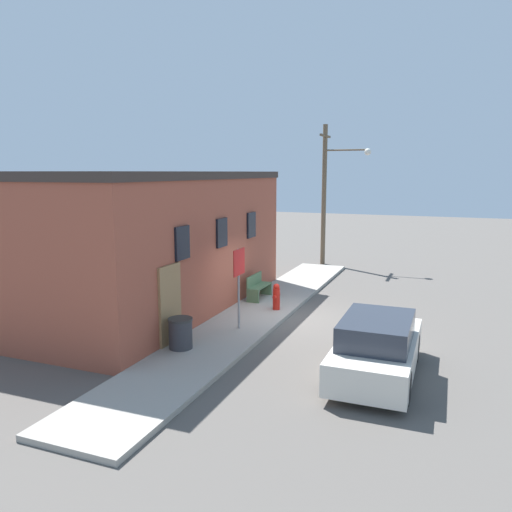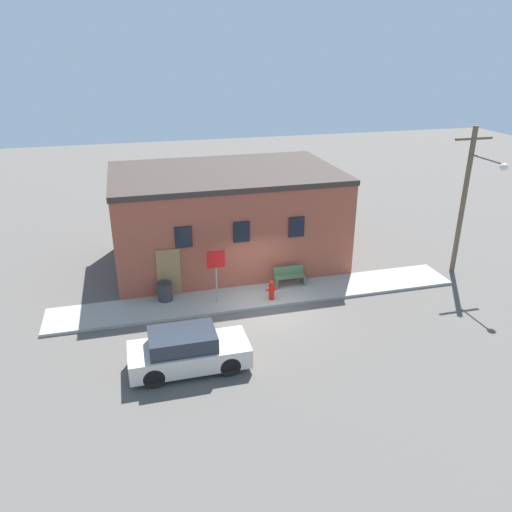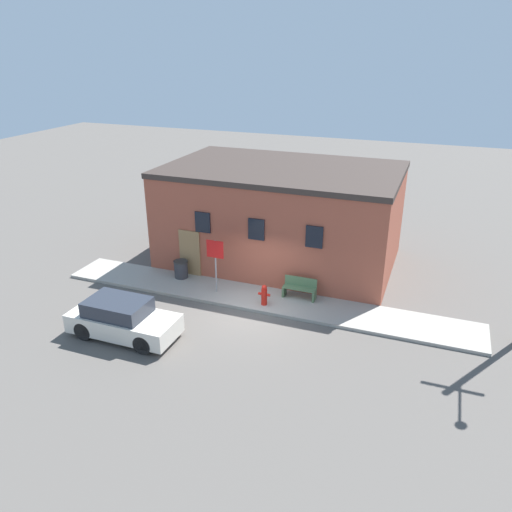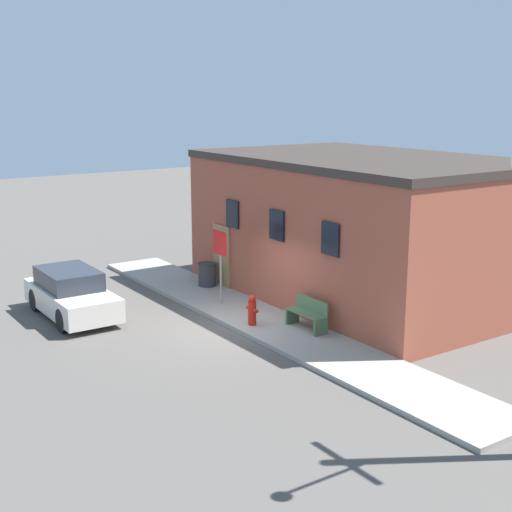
% 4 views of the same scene
% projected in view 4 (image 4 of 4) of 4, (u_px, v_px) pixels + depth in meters
% --- Properties ---
extents(ground_plane, '(80.00, 80.00, 0.00)m').
position_uv_depth(ground_plane, '(229.00, 329.00, 20.07)').
color(ground_plane, '#56514C').
extents(sidewalk, '(17.36, 2.07, 0.13)m').
position_uv_depth(sidewalk, '(259.00, 320.00, 20.62)').
color(sidewalk, '#9E998E').
rests_on(sidewalk, ground).
extents(brick_building, '(10.59, 6.75, 4.55)m').
position_uv_depth(brick_building, '(361.00, 227.00, 22.93)').
color(brick_building, '#9E4C38').
rests_on(brick_building, ground).
extents(fire_hydrant, '(0.49, 0.23, 0.86)m').
position_uv_depth(fire_hydrant, '(252.00, 310.00, 19.93)').
color(fire_hydrant, red).
rests_on(fire_hydrant, sidewalk).
extents(stop_sign, '(0.74, 0.06, 2.29)m').
position_uv_depth(stop_sign, '(220.00, 252.00, 21.66)').
color(stop_sign, gray).
rests_on(stop_sign, sidewalk).
extents(bench, '(1.35, 0.44, 0.85)m').
position_uv_depth(bench, '(308.00, 314.00, 19.61)').
color(bench, '#4C6B47').
rests_on(bench, sidewalk).
extents(trash_bin, '(0.63, 0.63, 0.78)m').
position_uv_depth(trash_bin, '(207.00, 274.00, 23.99)').
color(trash_bin, '#333338').
rests_on(trash_bin, sidewalk).
extents(parked_car, '(3.93, 1.65, 1.40)m').
position_uv_depth(parked_car, '(71.00, 294.00, 21.05)').
color(parked_car, black).
rests_on(parked_car, ground).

